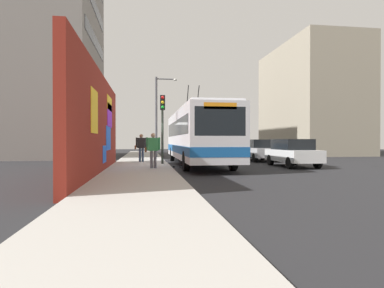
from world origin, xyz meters
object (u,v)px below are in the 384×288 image
at_px(pedestrian_midblock, 141,145).
at_px(traffic_light, 162,117).
at_px(pedestrian_at_curb, 153,147).
at_px(street_lamp, 159,111).
at_px(parked_car_silver, 259,150).
at_px(city_bus, 197,135).
at_px(parked_car_white, 292,152).
at_px(parked_car_navy, 237,148).

distance_m(pedestrian_midblock, traffic_light, 2.98).
bearing_deg(traffic_light, pedestrian_at_curb, 167.91).
xyz_separation_m(pedestrian_midblock, traffic_light, (-2.15, -1.24, 1.64)).
bearing_deg(street_lamp, traffic_light, 179.27).
bearing_deg(parked_car_silver, pedestrian_at_curb, 131.91).
bearing_deg(pedestrian_at_curb, city_bus, -36.27).
relative_size(city_bus, street_lamp, 1.96).
height_order(city_bus, street_lamp, street_lamp).
xyz_separation_m(pedestrian_at_curb, street_lamp, (10.40, -0.71, 2.72)).
distance_m(pedestrian_at_curb, pedestrian_midblock, 5.04).
height_order(parked_car_white, traffic_light, traffic_light).
bearing_deg(traffic_light, parked_car_navy, -36.28).
distance_m(parked_car_white, pedestrian_at_curb, 8.13).
xyz_separation_m(parked_car_silver, pedestrian_midblock, (-2.15, 8.59, 0.36)).
distance_m(city_bus, traffic_light, 2.53).
distance_m(city_bus, parked_car_white, 5.71).
height_order(parked_car_navy, pedestrian_at_curb, pedestrian_at_curb).
relative_size(parked_car_silver, parked_car_navy, 0.92).
bearing_deg(city_bus, parked_car_white, -112.35).
height_order(city_bus, traffic_light, city_bus).
distance_m(parked_car_white, parked_car_navy, 11.24).
bearing_deg(traffic_light, parked_car_silver, -59.70).
distance_m(city_bus, parked_car_silver, 6.29).
height_order(pedestrian_midblock, traffic_light, traffic_light).
bearing_deg(parked_car_silver, parked_car_navy, 0.00).
distance_m(parked_car_silver, pedestrian_at_curb, 10.70).
distance_m(parked_car_navy, traffic_light, 12.58).
xyz_separation_m(parked_car_silver, pedestrian_at_curb, (-7.15, 7.96, 0.33)).
distance_m(city_bus, pedestrian_midblock, 3.67).
bearing_deg(pedestrian_at_curb, pedestrian_midblock, 7.21).
height_order(pedestrian_midblock, street_lamp, street_lamp).
xyz_separation_m(parked_car_white, pedestrian_at_curb, (-1.62, 7.96, 0.33)).
bearing_deg(parked_car_silver, street_lamp, 65.83).
bearing_deg(parked_car_white, pedestrian_at_curb, 101.54).
distance_m(parked_car_white, pedestrian_midblock, 9.24).
relative_size(pedestrian_at_curb, street_lamp, 0.26).
xyz_separation_m(city_bus, parked_car_silver, (3.38, -5.20, -1.02)).
distance_m(parked_car_navy, pedestrian_midblock, 11.66).
xyz_separation_m(parked_car_white, street_lamp, (8.78, 7.25, 3.05)).
height_order(traffic_light, street_lamp, street_lamp).
distance_m(traffic_light, street_lamp, 7.62).
bearing_deg(parked_car_navy, parked_car_silver, -180.00).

